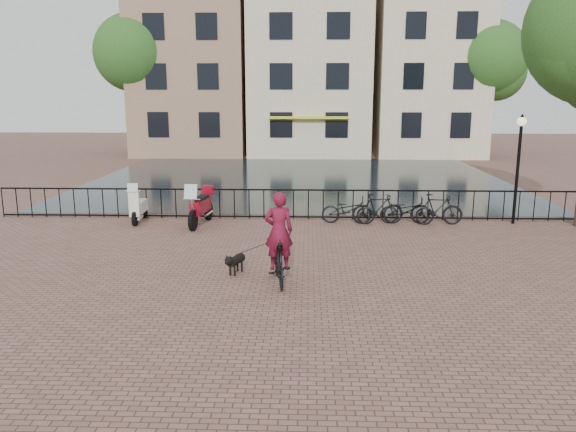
{
  "coord_description": "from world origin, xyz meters",
  "views": [
    {
      "loc": [
        0.5,
        -10.52,
        4.17
      ],
      "look_at": [
        0.0,
        3.0,
        1.2
      ],
      "focal_mm": 35.0,
      "sensor_mm": 36.0,
      "label": 1
    }
  ],
  "objects_px": {
    "cyclist": "(279,244)",
    "dog": "(236,263)",
    "motorcycle": "(201,202)",
    "scooter": "(139,201)",
    "lamp_post": "(519,151)"
  },
  "relations": [
    {
      "from": "lamp_post",
      "to": "scooter",
      "type": "height_order",
      "value": "lamp_post"
    },
    {
      "from": "dog",
      "to": "scooter",
      "type": "distance_m",
      "value": 6.62
    },
    {
      "from": "dog",
      "to": "scooter",
      "type": "height_order",
      "value": "scooter"
    },
    {
      "from": "dog",
      "to": "motorcycle",
      "type": "relative_size",
      "value": 0.38
    },
    {
      "from": "lamp_post",
      "to": "dog",
      "type": "bearing_deg",
      "value": -146.66
    },
    {
      "from": "cyclist",
      "to": "dog",
      "type": "bearing_deg",
      "value": -41.08
    },
    {
      "from": "motorcycle",
      "to": "scooter",
      "type": "bearing_deg",
      "value": 176.89
    },
    {
      "from": "cyclist",
      "to": "dog",
      "type": "distance_m",
      "value": 1.41
    },
    {
      "from": "lamp_post",
      "to": "motorcycle",
      "type": "distance_m",
      "value": 10.31
    },
    {
      "from": "motorcycle",
      "to": "scooter",
      "type": "height_order",
      "value": "motorcycle"
    },
    {
      "from": "cyclist",
      "to": "motorcycle",
      "type": "height_order",
      "value": "cyclist"
    },
    {
      "from": "cyclist",
      "to": "dog",
      "type": "height_order",
      "value": "cyclist"
    },
    {
      "from": "dog",
      "to": "scooter",
      "type": "bearing_deg",
      "value": 147.9
    },
    {
      "from": "lamp_post",
      "to": "motorcycle",
      "type": "height_order",
      "value": "lamp_post"
    },
    {
      "from": "lamp_post",
      "to": "scooter",
      "type": "xyz_separation_m",
      "value": [
        -12.28,
        -0.18,
        -1.67
      ]
    }
  ]
}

